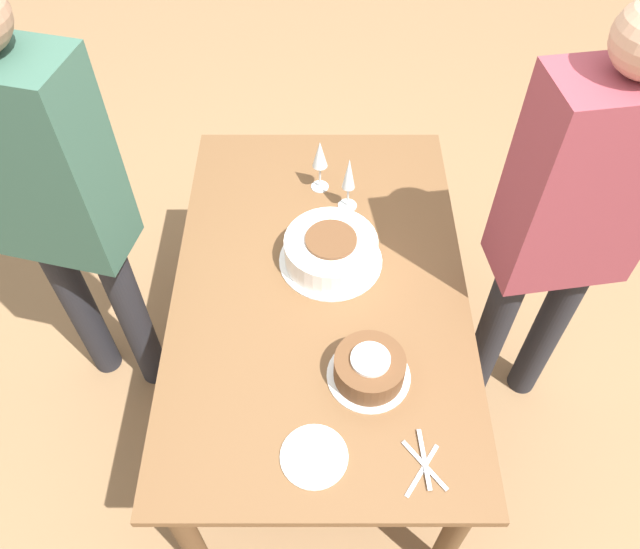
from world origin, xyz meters
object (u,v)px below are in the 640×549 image
at_px(person_cutting, 572,218).
at_px(person_watching, 53,196).
at_px(cake_front_chocolate, 369,368).
at_px(wine_glass_far, 321,157).
at_px(wine_glass_near, 349,177).
at_px(cake_center_white, 331,251).

distance_m(person_cutting, person_watching, 1.55).
xyz_separation_m(cake_front_chocolate, wine_glass_far, (0.80, 0.14, 0.10)).
xyz_separation_m(wine_glass_near, person_watching, (-0.26, 0.91, 0.16)).
xyz_separation_m(wine_glass_far, person_cutting, (-0.44, -0.74, 0.15)).
relative_size(cake_front_chocolate, person_cutting, 0.15).
bearing_deg(cake_front_chocolate, person_cutting, -59.02).
height_order(cake_center_white, cake_front_chocolate, cake_center_white).
bearing_deg(wine_glass_near, cake_front_chocolate, -176.51).
distance_m(cake_center_white, wine_glass_near, 0.28).
bearing_deg(wine_glass_near, wine_glass_far, 44.34).
height_order(person_cutting, person_watching, person_watching).
bearing_deg(person_cutting, cake_front_chocolate, 22.30).
bearing_deg(person_cutting, wine_glass_near, -37.07).
height_order(cake_center_white, wine_glass_near, wine_glass_near).
distance_m(wine_glass_far, person_cutting, 0.87).
height_order(wine_glass_near, person_watching, person_watching).
distance_m(cake_center_white, wine_glass_far, 0.37).
bearing_deg(cake_front_chocolate, wine_glass_far, 9.92).
xyz_separation_m(wine_glass_near, wine_glass_far, (0.10, 0.10, 0.00)).
distance_m(wine_glass_near, wine_glass_far, 0.14).
height_order(cake_front_chocolate, person_cutting, person_cutting).
xyz_separation_m(cake_center_white, wine_glass_near, (0.26, -0.06, 0.09)).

